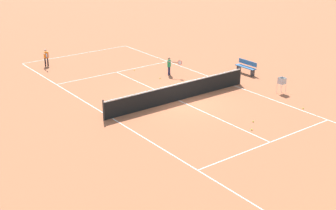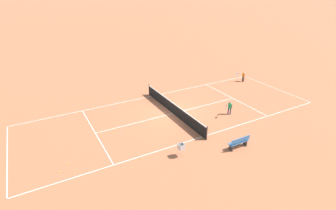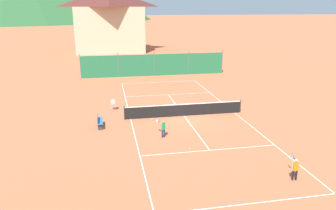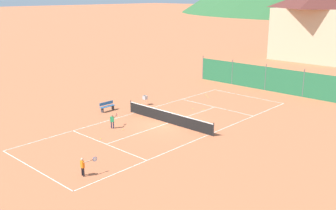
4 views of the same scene
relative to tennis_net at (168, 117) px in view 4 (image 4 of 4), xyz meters
name	(u,v)px [view 4 (image 4 of 4)]	position (x,y,z in m)	size (l,w,h in m)	color
ground_plane	(168,123)	(0.00, 0.00, -0.50)	(600.00, 600.00, 0.00)	#B7603D
court_line_markings	(168,123)	(0.00, 0.00, -0.50)	(8.25, 23.85, 0.01)	white
tennis_net	(168,117)	(0.00, 0.00, 0.00)	(9.18, 0.08, 1.06)	#2D2D2D
windscreen_fence_far	(265,78)	(0.00, 15.50, 0.81)	(17.28, 0.08, 2.90)	#236B42
player_far_service	(83,165)	(2.97, -10.39, 0.16)	(0.45, 0.94, 1.13)	black
player_near_service	(113,120)	(-2.35, -3.88, 0.17)	(0.53, 0.96, 1.13)	#23284C
tennis_ball_by_net_left	(169,102)	(-4.32, 4.77, -0.47)	(0.07, 0.07, 0.07)	#CCE033
tennis_ball_alley_right	(142,117)	(-2.64, -0.49, -0.47)	(0.07, 0.07, 0.07)	#CCE033
tennis_ball_near_corner	(123,130)	(-1.41, -3.64, -0.47)	(0.07, 0.07, 0.07)	#CCE033
tennis_ball_service_box	(193,109)	(-1.03, 4.42, -0.47)	(0.07, 0.07, 0.07)	#CCE033
tennis_ball_mid_court	(206,95)	(-3.28, 9.30, -0.47)	(0.07, 0.07, 0.07)	#CCE033
tennis_ball_far_corner	(204,109)	(-0.29, 5.05, -0.47)	(0.07, 0.07, 0.07)	#CCE033
tennis_ball_alley_left	(208,97)	(-2.63, 8.78, -0.47)	(0.07, 0.07, 0.07)	#CCE033
tennis_ball_by_net_right	(101,139)	(-1.11, -6.03, -0.47)	(0.07, 0.07, 0.07)	#CCE033
ball_hopper	(145,98)	(-5.29, 2.48, 0.15)	(0.36, 0.36, 0.89)	#B7B7BC
courtside_bench	(107,106)	(-6.34, -1.24, -0.05)	(0.36, 1.50, 0.84)	#336699
alpine_chalet	(318,23)	(-4.61, 39.35, 5.32)	(13.00, 10.00, 11.20)	#C6B28E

